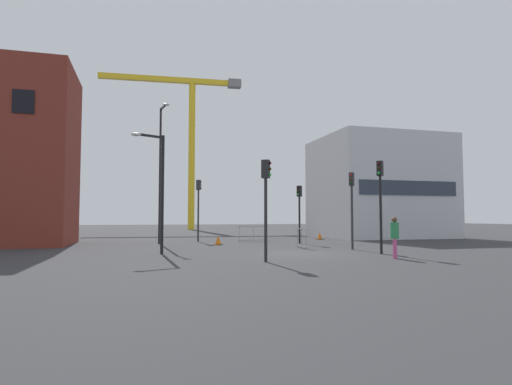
{
  "coord_description": "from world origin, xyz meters",
  "views": [
    {
      "loc": [
        -7.16,
        -18.31,
        1.68
      ],
      "look_at": [
        0.0,
        7.94,
        3.29
      ],
      "focal_mm": 29.46,
      "sensor_mm": 36.0,
      "label": 1
    }
  ],
  "objects_px": {
    "traffic_light_verge": "(380,192)",
    "traffic_light_island": "(299,204)",
    "streetlamp_tall": "(161,165)",
    "streetlamp_short": "(158,182)",
    "construction_crane": "(188,125)",
    "traffic_light_median": "(198,200)",
    "traffic_light_far": "(266,193)",
    "traffic_light_crosswalk": "(352,198)",
    "traffic_cone_on_verge": "(218,241)",
    "pedestrian_walking": "(395,234)",
    "traffic_cone_orange": "(320,236)"
  },
  "relations": [
    {
      "from": "traffic_light_verge",
      "to": "traffic_light_median",
      "type": "bearing_deg",
      "value": 119.58
    },
    {
      "from": "traffic_light_island",
      "to": "traffic_cone_on_verge",
      "type": "xyz_separation_m",
      "value": [
        -5.26,
        0.09,
        -2.25
      ]
    },
    {
      "from": "construction_crane",
      "to": "streetlamp_tall",
      "type": "bearing_deg",
      "value": -99.14
    },
    {
      "from": "traffic_light_median",
      "to": "traffic_cone_on_verge",
      "type": "bearing_deg",
      "value": -78.9
    },
    {
      "from": "traffic_light_island",
      "to": "pedestrian_walking",
      "type": "height_order",
      "value": "traffic_light_island"
    },
    {
      "from": "pedestrian_walking",
      "to": "traffic_cone_orange",
      "type": "bearing_deg",
      "value": 77.95
    },
    {
      "from": "traffic_light_island",
      "to": "traffic_light_far",
      "type": "height_order",
      "value": "traffic_light_far"
    },
    {
      "from": "construction_crane",
      "to": "traffic_light_crosswalk",
      "type": "bearing_deg",
      "value": -82.92
    },
    {
      "from": "traffic_light_island",
      "to": "traffic_light_crosswalk",
      "type": "distance_m",
      "value": 5.51
    },
    {
      "from": "traffic_light_verge",
      "to": "traffic_light_island",
      "type": "relative_size",
      "value": 1.15
    },
    {
      "from": "traffic_light_verge",
      "to": "pedestrian_walking",
      "type": "xyz_separation_m",
      "value": [
        -0.6,
        -1.99,
        -1.88
      ]
    },
    {
      "from": "construction_crane",
      "to": "traffic_light_verge",
      "type": "height_order",
      "value": "construction_crane"
    },
    {
      "from": "traffic_light_crosswalk",
      "to": "pedestrian_walking",
      "type": "bearing_deg",
      "value": -97.32
    },
    {
      "from": "traffic_light_far",
      "to": "traffic_cone_on_verge",
      "type": "height_order",
      "value": "traffic_light_far"
    },
    {
      "from": "streetlamp_tall",
      "to": "traffic_cone_orange",
      "type": "height_order",
      "value": "streetlamp_tall"
    },
    {
      "from": "pedestrian_walking",
      "to": "streetlamp_tall",
      "type": "bearing_deg",
      "value": 125.99
    },
    {
      "from": "traffic_light_crosswalk",
      "to": "traffic_light_far",
      "type": "height_order",
      "value": "traffic_light_crosswalk"
    },
    {
      "from": "traffic_light_verge",
      "to": "traffic_cone_on_verge",
      "type": "xyz_separation_m",
      "value": [
        -6.09,
        8.27,
        -2.6
      ]
    },
    {
      "from": "streetlamp_tall",
      "to": "traffic_light_median",
      "type": "xyz_separation_m",
      "value": [
        2.67,
        1.77,
        -2.18
      ]
    },
    {
      "from": "streetlamp_tall",
      "to": "traffic_light_far",
      "type": "xyz_separation_m",
      "value": [
        3.41,
        -12.12,
        -2.43
      ]
    },
    {
      "from": "streetlamp_tall",
      "to": "pedestrian_walking",
      "type": "height_order",
      "value": "streetlamp_tall"
    },
    {
      "from": "traffic_light_median",
      "to": "traffic_light_island",
      "type": "xyz_separation_m",
      "value": [
        5.99,
        -3.83,
        -0.34
      ]
    },
    {
      "from": "traffic_light_median",
      "to": "traffic_light_verge",
      "type": "bearing_deg",
      "value": -60.42
    },
    {
      "from": "pedestrian_walking",
      "to": "traffic_cone_on_verge",
      "type": "xyz_separation_m",
      "value": [
        -5.48,
        10.26,
        -0.72
      ]
    },
    {
      "from": "streetlamp_short",
      "to": "traffic_light_median",
      "type": "bearing_deg",
      "value": 71.81
    },
    {
      "from": "traffic_light_median",
      "to": "pedestrian_walking",
      "type": "bearing_deg",
      "value": -66.06
    },
    {
      "from": "construction_crane",
      "to": "streetlamp_tall",
      "type": "relative_size",
      "value": 2.4
    },
    {
      "from": "streetlamp_tall",
      "to": "traffic_light_island",
      "type": "xyz_separation_m",
      "value": [
        8.66,
        -2.06,
        -2.52
      ]
    },
    {
      "from": "construction_crane",
      "to": "traffic_cone_on_verge",
      "type": "xyz_separation_m",
      "value": [
        -1.43,
        -31.98,
        -14.08
      ]
    },
    {
      "from": "traffic_light_crosswalk",
      "to": "traffic_light_verge",
      "type": "bearing_deg",
      "value": -90.04
    },
    {
      "from": "traffic_light_island",
      "to": "traffic_light_far",
      "type": "relative_size",
      "value": 0.96
    },
    {
      "from": "streetlamp_short",
      "to": "traffic_light_far",
      "type": "distance_m",
      "value": 5.94
    },
    {
      "from": "pedestrian_walking",
      "to": "traffic_cone_on_verge",
      "type": "distance_m",
      "value": 11.65
    },
    {
      "from": "traffic_cone_on_verge",
      "to": "traffic_light_far",
      "type": "bearing_deg",
      "value": -89.94
    },
    {
      "from": "construction_crane",
      "to": "streetlamp_short",
      "type": "xyz_separation_m",
      "value": [
        -5.25,
        -37.65,
        -11.02
      ]
    },
    {
      "from": "traffic_light_crosswalk",
      "to": "traffic_light_far",
      "type": "bearing_deg",
      "value": -142.83
    },
    {
      "from": "traffic_light_far",
      "to": "traffic_light_verge",
      "type": "bearing_deg",
      "value": 17.17
    },
    {
      "from": "traffic_light_island",
      "to": "construction_crane",
      "type": "bearing_deg",
      "value": 96.81
    },
    {
      "from": "streetlamp_short",
      "to": "traffic_cone_orange",
      "type": "distance_m",
      "value": 16.17
    },
    {
      "from": "pedestrian_walking",
      "to": "construction_crane",
      "type": "bearing_deg",
      "value": 95.48
    },
    {
      "from": "streetlamp_short",
      "to": "pedestrian_walking",
      "type": "height_order",
      "value": "streetlamp_short"
    },
    {
      "from": "construction_crane",
      "to": "traffic_light_far",
      "type": "distance_m",
      "value": 43.76
    },
    {
      "from": "construction_crane",
      "to": "traffic_light_crosswalk",
      "type": "distance_m",
      "value": 39.56
    },
    {
      "from": "streetlamp_tall",
      "to": "streetlamp_short",
      "type": "bearing_deg",
      "value": -93.2
    },
    {
      "from": "streetlamp_short",
      "to": "traffic_light_median",
      "type": "relative_size",
      "value": 1.28
    },
    {
      "from": "streetlamp_tall",
      "to": "traffic_light_verge",
      "type": "xyz_separation_m",
      "value": [
        9.48,
        -10.24,
        -2.17
      ]
    },
    {
      "from": "streetlamp_tall",
      "to": "traffic_light_far",
      "type": "bearing_deg",
      "value": -74.29
    },
    {
      "from": "construction_crane",
      "to": "pedestrian_walking",
      "type": "xyz_separation_m",
      "value": [
        4.05,
        -42.24,
        -13.35
      ]
    },
    {
      "from": "traffic_light_crosswalk",
      "to": "pedestrian_walking",
      "type": "distance_m",
      "value": 5.06
    },
    {
      "from": "traffic_light_island",
      "to": "traffic_light_median",
      "type": "bearing_deg",
      "value": 147.38
    }
  ]
}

